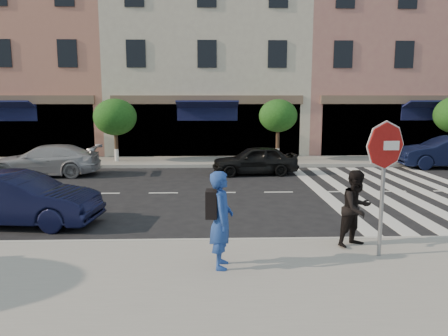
{
  "coord_description": "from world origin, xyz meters",
  "views": [
    {
      "loc": [
        -0.39,
        -10.79,
        3.25
      ],
      "look_at": [
        -0.01,
        0.69,
        1.4
      ],
      "focal_mm": 35.0,
      "sensor_mm": 36.0,
      "label": 1
    }
  ],
  "objects_px": {
    "walker": "(357,208)",
    "car_far_mid": "(255,160)",
    "car_near_mid": "(18,199)",
    "car_far_right": "(448,152)",
    "stop_sign": "(385,159)",
    "photographer": "(221,220)",
    "car_far_left": "(45,160)"
  },
  "relations": [
    {
      "from": "walker",
      "to": "car_near_mid",
      "type": "bearing_deg",
      "value": 133.56
    },
    {
      "from": "car_far_mid",
      "to": "car_far_right",
      "type": "relative_size",
      "value": 0.81
    },
    {
      "from": "photographer",
      "to": "walker",
      "type": "height_order",
      "value": "photographer"
    },
    {
      "from": "photographer",
      "to": "car_near_mid",
      "type": "distance_m",
      "value": 6.16
    },
    {
      "from": "car_near_mid",
      "to": "car_far_right",
      "type": "bearing_deg",
      "value": -54.69
    },
    {
      "from": "stop_sign",
      "to": "walker",
      "type": "relative_size",
      "value": 1.65
    },
    {
      "from": "stop_sign",
      "to": "car_far_mid",
      "type": "distance_m",
      "value": 10.42
    },
    {
      "from": "car_far_left",
      "to": "car_near_mid",
      "type": "bearing_deg",
      "value": 13.64
    },
    {
      "from": "photographer",
      "to": "walker",
      "type": "distance_m",
      "value": 3.06
    },
    {
      "from": "car_far_left",
      "to": "car_far_right",
      "type": "bearing_deg",
      "value": 93.01
    },
    {
      "from": "car_far_left",
      "to": "car_far_mid",
      "type": "relative_size",
      "value": 1.23
    },
    {
      "from": "stop_sign",
      "to": "car_near_mid",
      "type": "height_order",
      "value": "stop_sign"
    },
    {
      "from": "stop_sign",
      "to": "photographer",
      "type": "xyz_separation_m",
      "value": [
        -3.15,
        -0.46,
        -1.03
      ]
    },
    {
      "from": "photographer",
      "to": "car_far_right",
      "type": "bearing_deg",
      "value": -39.19
    },
    {
      "from": "photographer",
      "to": "car_far_left",
      "type": "distance_m",
      "value": 12.84
    },
    {
      "from": "stop_sign",
      "to": "photographer",
      "type": "distance_m",
      "value": 3.34
    },
    {
      "from": "stop_sign",
      "to": "car_far_left",
      "type": "relative_size",
      "value": 0.6
    },
    {
      "from": "car_near_mid",
      "to": "car_far_mid",
      "type": "height_order",
      "value": "car_near_mid"
    },
    {
      "from": "car_far_mid",
      "to": "car_near_mid",
      "type": "bearing_deg",
      "value": -48.45
    },
    {
      "from": "photographer",
      "to": "car_far_left",
      "type": "relative_size",
      "value": 0.4
    },
    {
      "from": "walker",
      "to": "car_far_mid",
      "type": "height_order",
      "value": "walker"
    },
    {
      "from": "walker",
      "to": "car_far_mid",
      "type": "relative_size",
      "value": 0.45
    },
    {
      "from": "stop_sign",
      "to": "car_far_right",
      "type": "xyz_separation_m",
      "value": [
        7.74,
        11.65,
        -1.35
      ]
    },
    {
      "from": "car_far_right",
      "to": "walker",
      "type": "bearing_deg",
      "value": -32.41
    },
    {
      "from": "car_far_left",
      "to": "photographer",
      "type": "bearing_deg",
      "value": 32.15
    },
    {
      "from": "stop_sign",
      "to": "car_near_mid",
      "type": "distance_m",
      "value": 8.89
    },
    {
      "from": "walker",
      "to": "car_near_mid",
      "type": "relative_size",
      "value": 0.39
    },
    {
      "from": "car_near_mid",
      "to": "car_far_right",
      "type": "height_order",
      "value": "car_far_right"
    },
    {
      "from": "car_far_right",
      "to": "car_near_mid",
      "type": "bearing_deg",
      "value": -57.81
    },
    {
      "from": "car_far_left",
      "to": "car_far_right",
      "type": "height_order",
      "value": "car_far_right"
    },
    {
      "from": "photographer",
      "to": "walker",
      "type": "relative_size",
      "value": 1.11
    },
    {
      "from": "car_far_mid",
      "to": "car_far_left",
      "type": "bearing_deg",
      "value": -95.22
    }
  ]
}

